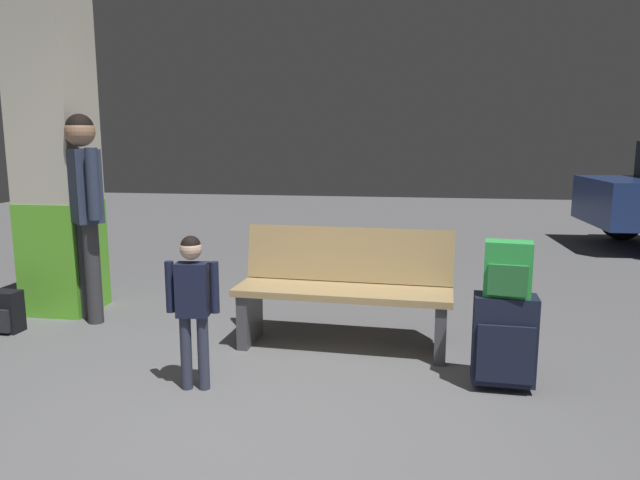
% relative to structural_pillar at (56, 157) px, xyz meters
% --- Properties ---
extents(ground_plane, '(18.00, 18.00, 0.10)m').
position_rel_structural_pillar_xyz_m(ground_plane, '(2.28, 1.94, -1.44)').
color(ground_plane, slate).
extents(structural_pillar, '(0.57, 0.57, 2.81)m').
position_rel_structural_pillar_xyz_m(structural_pillar, '(0.00, 0.00, 0.00)').
color(structural_pillar, '#66C633').
rests_on(structural_pillar, ground_plane).
extents(bench, '(1.63, 0.61, 0.89)m').
position_rel_structural_pillar_xyz_m(bench, '(2.63, -0.55, -0.95)').
color(bench, tan).
rests_on(bench, ground_plane).
extents(suitcase, '(0.39, 0.24, 0.60)m').
position_rel_structural_pillar_xyz_m(suitcase, '(3.71, -1.17, -1.07)').
color(suitcase, '#191E33').
rests_on(suitcase, ground_plane).
extents(backpack_bright, '(0.30, 0.22, 0.34)m').
position_rel_structural_pillar_xyz_m(backpack_bright, '(3.71, -1.17, -0.62)').
color(backpack_bright, green).
rests_on(backpack_bright, suitcase).
extents(child, '(0.33, 0.19, 0.98)m').
position_rel_structural_pillar_xyz_m(child, '(1.80, -1.47, -0.79)').
color(child, '#33384C').
rests_on(child, ground_plane).
extents(adult, '(0.47, 0.44, 1.76)m').
position_rel_structural_pillar_xyz_m(adult, '(0.39, -0.25, -0.31)').
color(adult, '#38383D').
rests_on(adult, ground_plane).
extents(backpack_dark_floor, '(0.29, 0.20, 0.34)m').
position_rel_structural_pillar_xyz_m(backpack_dark_floor, '(-0.15, -0.66, -1.23)').
color(backpack_dark_floor, black).
rests_on(backpack_dark_floor, ground_plane).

